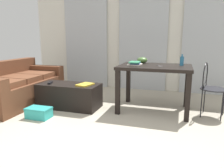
# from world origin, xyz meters

# --- Properties ---
(ground_plane) EXTENTS (7.57, 7.57, 0.00)m
(ground_plane) POSITION_xyz_m (0.00, 1.18, 0.00)
(ground_plane) COLOR #B2A893
(wall_back) EXTENTS (5.58, 0.10, 2.64)m
(wall_back) POSITION_xyz_m (0.00, 3.15, 1.32)
(wall_back) COLOR silver
(wall_back) RESTS_ON ground
(curtains) EXTENTS (3.97, 0.03, 2.26)m
(curtains) POSITION_xyz_m (0.00, 3.07, 1.13)
(curtains) COLOR #B2B7BC
(curtains) RESTS_ON ground
(couch) EXTENTS (0.94, 1.82, 0.78)m
(couch) POSITION_xyz_m (-2.07, 1.28, 0.31)
(couch) COLOR brown
(couch) RESTS_ON ground
(coffee_table) EXTENTS (1.07, 0.50, 0.42)m
(coffee_table) POSITION_xyz_m (-0.97, 1.31, 0.21)
(coffee_table) COLOR black
(coffee_table) RESTS_ON ground
(craft_table) EXTENTS (1.16, 0.83, 0.77)m
(craft_table) POSITION_xyz_m (0.47, 1.59, 0.66)
(craft_table) COLOR black
(craft_table) RESTS_ON ground
(wire_chair) EXTENTS (0.41, 0.43, 0.84)m
(wire_chair) POSITION_xyz_m (1.31, 1.59, 0.52)
(wire_chair) COLOR black
(wire_chair) RESTS_ON ground
(bottle_near) EXTENTS (0.06, 0.06, 0.18)m
(bottle_near) POSITION_xyz_m (0.88, 1.71, 0.84)
(bottle_near) COLOR teal
(bottle_near) RESTS_ON craft_table
(bowl) EXTENTS (0.18, 0.18, 0.11)m
(bowl) POSITION_xyz_m (0.21, 1.87, 0.82)
(bowl) COLOR #477033
(bowl) RESTS_ON craft_table
(book_stack) EXTENTS (0.22, 0.31, 0.06)m
(book_stack) POSITION_xyz_m (0.14, 1.55, 0.79)
(book_stack) COLOR silver
(book_stack) RESTS_ON craft_table
(scissors) EXTENTS (0.11, 0.11, 0.00)m
(scissors) POSITION_xyz_m (0.53, 1.55, 0.77)
(scissors) COLOR #9EA0A5
(scissors) RESTS_ON craft_table
(tv_remote_primary) EXTENTS (0.11, 0.19, 0.03)m
(tv_remote_primary) POSITION_xyz_m (-1.30, 1.24, 0.44)
(tv_remote_primary) COLOR black
(tv_remote_primary) RESTS_ON coffee_table
(magazine) EXTENTS (0.26, 0.32, 0.03)m
(magazine) POSITION_xyz_m (-0.65, 1.29, 0.44)
(magazine) COLOR gold
(magazine) RESTS_ON coffee_table
(shoebox) EXTENTS (0.37, 0.23, 0.16)m
(shoebox) POSITION_xyz_m (-1.16, 0.69, 0.08)
(shoebox) COLOR #33B2AD
(shoebox) RESTS_ON ground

